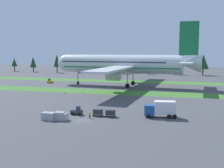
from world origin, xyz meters
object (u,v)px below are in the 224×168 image
(ground_crew_marshaller, at_px, (90,114))
(uld_container_2, at_px, (47,116))
(uld_container_3, at_px, (63,117))
(cargo_dolly_lead, at_px, (98,112))
(airliner, at_px, (124,64))
(cargo_dolly_second, at_px, (110,113))
(ground_crew_loader, at_px, (149,113))
(baggage_tug, at_px, (77,111))
(catering_truck, at_px, (161,108))
(uld_container_0, at_px, (60,116))
(pushback_tractor, at_px, (50,81))
(uld_container_1, at_px, (51,116))
(taxiway_marker_0, at_px, (65,93))
(taxiway_marker_1, at_px, (83,92))

(ground_crew_marshaller, bearing_deg, uld_container_2, 72.19)
(uld_container_3, bearing_deg, cargo_dolly_lead, 42.69)
(airliner, relative_size, uld_container_3, 36.84)
(cargo_dolly_second, height_order, ground_crew_loader, ground_crew_loader)
(baggage_tug, xyz_separation_m, cargo_dolly_second, (7.92, -0.06, 0.10))
(catering_truck, bearing_deg, uld_container_0, 104.02)
(pushback_tractor, height_order, uld_container_2, pushback_tractor)
(uld_container_2, xyz_separation_m, uld_container_3, (3.38, 0.48, -0.04))
(uld_container_1, bearing_deg, uld_container_0, 17.32)
(airliner, relative_size, catering_truck, 10.24)
(cargo_dolly_lead, relative_size, pushback_tractor, 0.83)
(ground_crew_marshaller, bearing_deg, uld_container_0, 78.37)
(catering_truck, bearing_deg, taxiway_marker_0, 45.59)
(cargo_dolly_second, xyz_separation_m, uld_container_2, (-12.29, -6.00, -0.13))
(ground_crew_marshaller, xyz_separation_m, uld_container_0, (-5.60, -3.07, -0.08))
(uld_container_1, distance_m, uld_container_3, 2.47)
(ground_crew_marshaller, bearing_deg, taxiway_marker_1, -17.32)
(airliner, xyz_separation_m, pushback_tractor, (-34.15, 2.20, -8.22))
(taxiway_marker_1, bearing_deg, uld_container_1, -79.09)
(baggage_tug, height_order, uld_container_1, baggage_tug)
(cargo_dolly_second, relative_size, catering_truck, 0.31)
(cargo_dolly_lead, height_order, catering_truck, catering_truck)
(catering_truck, height_order, uld_container_0, catering_truck)
(uld_container_0, bearing_deg, cargo_dolly_lead, 40.22)
(uld_container_0, height_order, taxiway_marker_1, uld_container_0)
(cargo_dolly_second, bearing_deg, uld_container_1, 118.96)
(ground_crew_marshaller, relative_size, uld_container_1, 0.87)
(cargo_dolly_lead, relative_size, uld_container_1, 1.11)
(baggage_tug, relative_size, uld_container_1, 1.30)
(uld_container_3, height_order, taxiway_marker_1, uld_container_3)
(taxiway_marker_1, bearing_deg, ground_crew_marshaller, -66.93)
(cargo_dolly_lead, height_order, ground_crew_loader, ground_crew_loader)
(cargo_dolly_lead, height_order, uld_container_2, uld_container_2)
(baggage_tug, bearing_deg, pushback_tractor, 32.78)
(baggage_tug, xyz_separation_m, uld_container_3, (-0.98, -5.57, -0.06))
(baggage_tug, relative_size, catering_truck, 0.36)
(baggage_tug, relative_size, ground_crew_loader, 1.50)
(pushback_tractor, bearing_deg, catering_truck, 49.21)
(uld_container_1, height_order, uld_container_3, uld_container_1)
(cargo_dolly_lead, xyz_separation_m, uld_container_0, (-6.65, -5.62, -0.06))
(pushback_tractor, xyz_separation_m, uld_container_3, (33.72, -60.29, -0.06))
(pushback_tractor, xyz_separation_m, ground_crew_loader, (50.86, -53.45, 0.13))
(pushback_tractor, distance_m, uld_container_0, 68.84)
(ground_crew_marshaller, height_order, uld_container_3, ground_crew_marshaller)
(taxiway_marker_0, bearing_deg, ground_crew_marshaller, -57.33)
(uld_container_0, relative_size, uld_container_3, 1.00)
(uld_container_3, relative_size, taxiway_marker_0, 3.41)
(airliner, relative_size, uld_container_0, 36.84)
(baggage_tug, bearing_deg, airliner, 1.00)
(catering_truck, xyz_separation_m, taxiway_marker_1, (-29.37, 29.58, -1.71))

